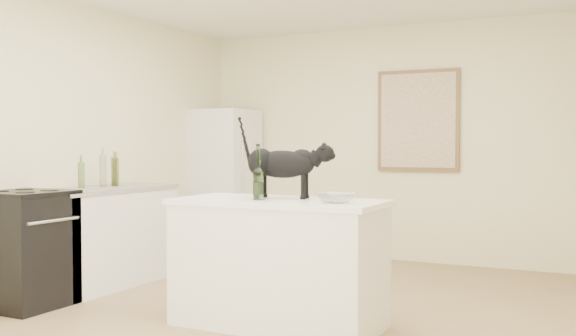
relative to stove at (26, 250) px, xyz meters
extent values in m
plane|color=#9B7B52|center=(1.95, 0.60, -0.45)|extent=(5.50, 5.50, 0.00)
plane|color=#F1E8BB|center=(1.95, 3.35, 0.85)|extent=(4.50, 0.00, 4.50)
plane|color=#F1E8BB|center=(-0.30, 0.60, 0.85)|extent=(0.00, 5.50, 5.50)
cube|color=white|center=(2.05, 0.40, -0.02)|extent=(1.44, 0.67, 0.86)
cube|color=white|center=(2.05, 0.40, 0.43)|extent=(1.50, 0.70, 0.04)
cube|color=white|center=(0.00, 0.90, -0.02)|extent=(0.60, 1.40, 0.86)
cube|color=gray|center=(0.00, 0.90, 0.43)|extent=(0.62, 1.44, 0.04)
cube|color=black|center=(0.00, 0.00, 0.00)|extent=(0.60, 0.60, 0.90)
cube|color=white|center=(0.00, 2.95, 0.40)|extent=(0.68, 0.68, 1.70)
cube|color=brown|center=(2.25, 3.32, 1.10)|extent=(0.90, 0.03, 1.10)
cube|color=beige|center=(2.25, 3.30, 1.10)|extent=(0.82, 0.00, 1.02)
cylinder|color=#305A24|center=(1.94, 0.30, 0.62)|extent=(0.08, 0.08, 0.34)
imported|color=white|center=(2.52, 0.32, 0.48)|extent=(0.29, 0.29, 0.07)
cube|color=beige|center=(0.34, 3.04, 0.79)|extent=(0.05, 0.12, 0.16)
cylinder|color=gray|center=(-0.02, 0.91, 0.60)|extent=(0.06, 0.06, 0.30)
cylinder|color=#234D19|center=(0.01, 1.03, 0.59)|extent=(0.06, 0.06, 0.27)
cylinder|color=brown|center=(-0.03, 1.09, 0.58)|extent=(0.06, 0.06, 0.26)
cylinder|color=#335E20|center=(-0.05, 0.66, 0.57)|extent=(0.06, 0.06, 0.23)
camera|label=1|loc=(4.15, -3.67, 0.83)|focal=40.70mm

